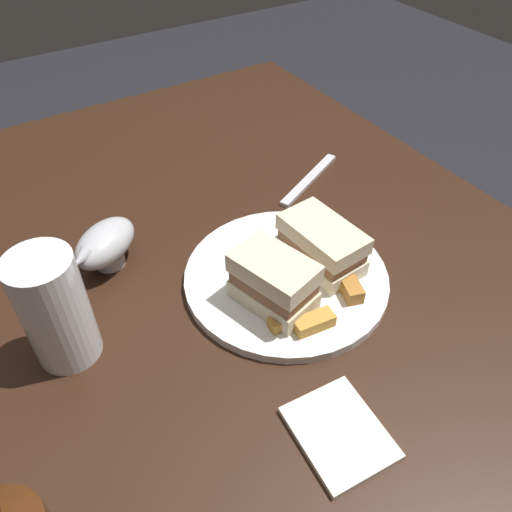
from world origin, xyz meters
name	(u,v)px	position (x,y,z in m)	size (l,w,h in m)	color
ground_plane	(239,478)	(0.00, 0.00, 0.00)	(6.00, 6.00, 0.00)	black
dining_table	(235,397)	(0.00, 0.00, 0.37)	(1.19, 0.93, 0.74)	black
plate	(286,277)	(-0.08, -0.05, 0.75)	(0.29, 0.29, 0.01)	white
sandwich_half_left	(274,282)	(-0.11, -0.01, 0.79)	(0.12, 0.09, 0.07)	beige
sandwich_half_right	(322,245)	(-0.08, -0.11, 0.78)	(0.13, 0.08, 0.07)	beige
potato_wedge_front	(352,265)	(-0.12, -0.14, 0.76)	(0.04, 0.02, 0.01)	#B77F33
potato_wedge_middle	(349,285)	(-0.15, -0.10, 0.76)	(0.05, 0.02, 0.02)	#AD702D
potato_wedge_back	(288,320)	(-0.15, 0.00, 0.76)	(0.05, 0.02, 0.02)	#B77F33
potato_wedge_left_edge	(314,322)	(-0.17, -0.03, 0.76)	(0.05, 0.02, 0.02)	gold
potato_wedge_right_edge	(346,275)	(-0.13, -0.12, 0.76)	(0.05, 0.02, 0.02)	gold
pint_glass	(57,314)	(-0.04, 0.24, 0.81)	(0.08, 0.08, 0.15)	white
gravy_boat	(105,244)	(0.09, 0.15, 0.78)	(0.11, 0.13, 0.07)	#B7B7BC
napkin	(339,433)	(-0.30, 0.03, 0.74)	(0.11, 0.09, 0.01)	silver
fork	(309,179)	(0.11, -0.23, 0.74)	(0.18, 0.02, 0.01)	silver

